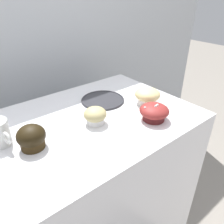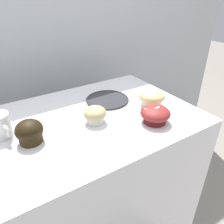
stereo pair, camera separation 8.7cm
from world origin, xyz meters
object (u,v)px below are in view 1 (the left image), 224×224
Objects in this scene: muffin_front_left at (154,112)px; serving_plate at (103,100)px; muffin_back_left at (95,116)px; muffin_back_right at (31,137)px; muffin_front_center at (147,96)px.

muffin_front_left is 0.28m from serving_plate.
muffin_back_left is 0.21m from serving_plate.
muffin_back_right is at bearing -161.39° from serving_plate.
muffin_back_right is at bearing 178.00° from muffin_back_left.
muffin_front_left reaches higher than serving_plate.
muffin_front_left is at bearing -125.91° from muffin_front_center.
muffin_back_right reaches higher than muffin_front_center.
muffin_back_right reaches higher than muffin_front_left.
muffin_back_left is 0.44× the size of serving_plate.
serving_plate is at bearing 44.85° from muffin_back_left.
muffin_back_right is (-0.25, 0.01, 0.01)m from muffin_back_left.
muffin_back_right reaches higher than muffin_back_left.
muffin_front_left is (0.46, -0.14, -0.01)m from muffin_back_right.
muffin_back_left is at bearing -2.00° from muffin_back_right.
muffin_front_center is 1.23× the size of muffin_back_right.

